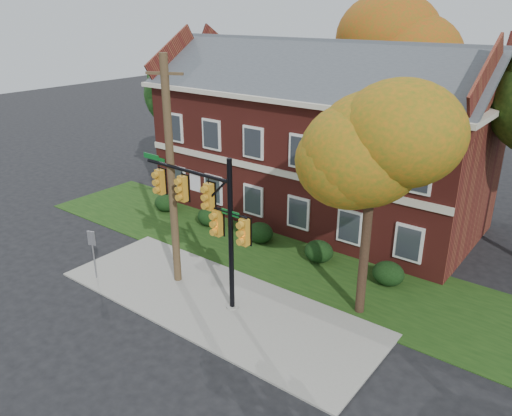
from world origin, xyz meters
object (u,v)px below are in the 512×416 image
Objects in this scene: tree_left_rear at (178,85)px; sign_post at (93,247)px; traffic_signal at (209,213)px; utility_pole at (171,175)px; hedge_center at (260,233)px; hedge_far_right at (388,273)px; hedge_right at (319,251)px; tree_near_right at (378,151)px; hedge_left at (210,217)px; hedge_far_left at (166,203)px; tree_far_rear at (402,49)px; apartment_building at (317,129)px.

tree_left_rear is 3.77× the size of sign_post.
traffic_signal is 0.65× the size of utility_pole.
hedge_center is 0.22× the size of traffic_signal.
sign_post is at bearing -168.75° from utility_pole.
traffic_signal is at bearing -133.30° from hedge_far_right.
hedge_far_right is (3.50, 0.00, 0.00)m from hedge_right.
tree_left_rear is 14.14m from sign_post.
hedge_far_right is at bearing 11.44° from sign_post.
hedge_far_right is at bearing 94.52° from tree_near_right.
hedge_center is at bearing 108.33° from traffic_signal.
hedge_right is 0.14× the size of utility_pole.
hedge_left is 7.00m from hedge_right.
hedge_center is at bearing 180.00° from hedge_far_right.
hedge_far_left is 0.12× the size of tree_far_rear.
sign_post reaches higher than hedge_right.
apartment_building is 9.94m from tree_left_rear.
hedge_far_left is at bearing 180.00° from hedge_center.
tree_left_rear is 13.37m from utility_pole.
hedge_far_left is 0.16× the size of tree_near_right.
sign_post is (-3.00, -2.11, -3.34)m from utility_pole.
tree_left_rear is at bearing 157.64° from tree_near_right.
hedge_left and hedge_far_right have the same top height.
tree_left_rear is at bearing -173.46° from apartment_building.
hedge_center is at bearing 60.81° from utility_pole.
traffic_signal is at bearing -153.29° from tree_near_right.
apartment_building reaches higher than hedge_right.
traffic_signal is (1.72, -10.86, -1.08)m from apartment_building.
tree_left_rear is 0.91× the size of utility_pole.
hedge_center is at bearing 0.00° from hedge_left.
tree_left_rear is at bearing 123.42° from hedge_far_left.
hedge_far_right is (10.50, 0.00, 0.00)m from hedge_left.
sign_post is (-10.50, -7.49, 1.07)m from hedge_far_right.
tree_left_rear reaches higher than hedge_right.
hedge_right is 0.12× the size of tree_far_rear.
tree_left_rear reaches higher than traffic_signal.
hedge_left is at bearing 180.00° from hedge_right.
tree_far_rear reaches higher than tree_left_rear.
hedge_right is at bearing 73.65° from traffic_signal.
traffic_signal is 6.01m from sign_post.
tree_far_rear reaches higher than hedge_left.
tree_left_rear is at bearing 110.23° from utility_pole.
tree_left_rear is (-6.23, 4.14, 6.16)m from hedge_left.
utility_pole reaches higher than hedge_left.
utility_pole is at bearing 175.55° from traffic_signal.
tree_left_rear is (-16.95, 6.97, 0.01)m from tree_near_right.
apartment_building reaches higher than hedge_far_right.
tree_far_rear is 1.18× the size of utility_pole.
tree_left_rear is at bearing 162.63° from hedge_right.
hedge_far_right is 6.77m from tree_near_right.
utility_pole is (-0.50, -5.38, 4.41)m from hedge_center.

